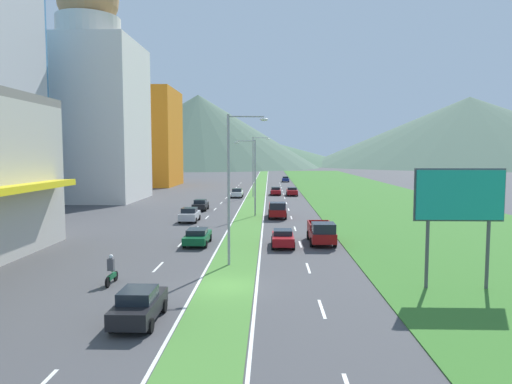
{
  "coord_description": "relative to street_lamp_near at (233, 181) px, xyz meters",
  "views": [
    {
      "loc": [
        2.5,
        -26.07,
        7.71
      ],
      "look_at": [
        0.58,
        37.56,
        2.39
      ],
      "focal_mm": 32.34,
      "sensor_mm": 36.0,
      "label": 1
    }
  ],
  "objects": [
    {
      "name": "car_2",
      "position": [
        -6.89,
        30.83,
        -5.12
      ],
      "size": [
        1.92,
        4.16,
        1.49
      ],
      "rotation": [
        0.0,
        0.0,
        1.57
      ],
      "color": "black",
      "rests_on": "ground_plane"
    },
    {
      "name": "grass_verge_right",
      "position": [
        20.65,
        54.85,
        -5.84
      ],
      "size": [
        24.0,
        240.0,
        0.06
      ],
      "primitive_type": "cube",
      "color": "#387028",
      "rests_on": "ground_plane"
    },
    {
      "name": "motorcycle_rider",
      "position": [
        -6.79,
        -4.83,
        -5.13
      ],
      "size": [
        0.36,
        2.0,
        1.8
      ],
      "rotation": [
        0.0,
        0.0,
        1.57
      ],
      "color": "black",
      "rests_on": "ground_plane"
    },
    {
      "name": "car_7",
      "position": [
        -6.54,
        20.26,
        -5.06
      ],
      "size": [
        2.01,
        4.13,
        1.61
      ],
      "rotation": [
        0.0,
        0.0,
        1.57
      ],
      "color": "#B2B2B7",
      "rests_on": "ground_plane"
    },
    {
      "name": "street_lamp_near",
      "position": [
        0.0,
        0.0,
        0.0
      ],
      "size": [
        2.77,
        0.47,
        10.35
      ],
      "color": "#99999E",
      "rests_on": "ground_plane"
    },
    {
      "name": "lane_dash_right_5",
      "position": [
        5.15,
        15.73,
        -5.87
      ],
      "size": [
        0.16,
        2.8,
        0.01
      ],
      "primitive_type": "cube",
      "color": "silver",
      "rests_on": "ground_plane"
    },
    {
      "name": "pickup_truck_0",
      "position": [
        3.46,
        23.71,
        -4.89
      ],
      "size": [
        2.18,
        5.4,
        2.0
      ],
      "rotation": [
        0.0,
        0.0,
        -1.57
      ],
      "color": "maroon",
      "rests_on": "ground_plane"
    },
    {
      "name": "edge_line_median_left",
      "position": [
        -1.7,
        54.85,
        -5.87
      ],
      "size": [
        0.16,
        240.0,
        0.01
      ],
      "primitive_type": "cube",
      "color": "silver",
      "rests_on": "ground_plane"
    },
    {
      "name": "lane_dash_right_10",
      "position": [
        5.15,
        56.62,
        -5.87
      ],
      "size": [
        0.16,
        2.8,
        0.01
      ],
      "primitive_type": "cube",
      "color": "silver",
      "rests_on": "ground_plane"
    },
    {
      "name": "lane_dash_left_11",
      "position": [
        -5.05,
        64.8,
        -5.87
      ],
      "size": [
        0.16,
        2.8,
        0.01
      ],
      "primitive_type": "cube",
      "color": "silver",
      "rests_on": "ground_plane"
    },
    {
      "name": "hill_far_right",
      "position": [
        125.81,
        260.23,
        15.48
      ],
      "size": [
        203.17,
        203.17,
        42.7
      ],
      "primitive_type": "cone",
      "color": "#516B56",
      "rests_on": "ground_plane"
    },
    {
      "name": "lane_dash_left_14",
      "position": [
        -5.05,
        89.33,
        -5.87
      ],
      "size": [
        0.16,
        2.8,
        0.01
      ],
      "primitive_type": "cube",
      "color": "silver",
      "rests_on": "ground_plane"
    },
    {
      "name": "lane_dash_left_7",
      "position": [
        -5.05,
        32.09,
        -5.87
      ],
      "size": [
        0.16,
        2.8,
        0.01
      ],
      "primitive_type": "cube",
      "color": "silver",
      "rests_on": "ground_plane"
    },
    {
      "name": "billboard_roadside",
      "position": [
        13.18,
        -5.21,
        -0.77
      ],
      "size": [
        5.05,
        0.28,
        6.89
      ],
      "color": "#4C4C51",
      "rests_on": "ground_plane"
    },
    {
      "name": "lane_dash_left_9",
      "position": [
        -5.05,
        48.44,
        -5.87
      ],
      "size": [
        0.16,
        2.8,
        0.01
      ],
      "primitive_type": "cube",
      "color": "silver",
      "rests_on": "ground_plane"
    },
    {
      "name": "street_lamp_mid",
      "position": [
        0.46,
        25.04,
        -0.51
      ],
      "size": [
        2.65,
        0.45,
        9.39
      ],
      "color": "#99999E",
      "rests_on": "ground_plane"
    },
    {
      "name": "lane_dash_left_10",
      "position": [
        -5.05,
        56.62,
        -5.87
      ],
      "size": [
        0.16,
        2.8,
        0.01
      ],
      "primitive_type": "cube",
      "color": "silver",
      "rests_on": "ground_plane"
    },
    {
      "name": "lane_dash_right_11",
      "position": [
        5.15,
        64.8,
        -5.87
      ],
      "size": [
        0.16,
        2.8,
        0.01
      ],
      "primitive_type": "cube",
      "color": "silver",
      "rests_on": "ground_plane"
    },
    {
      "name": "lane_dash_right_12",
      "position": [
        5.15,
        72.98,
        -5.87
      ],
      "size": [
        0.16,
        2.8,
        0.01
      ],
      "primitive_type": "cube",
      "color": "silver",
      "rests_on": "ground_plane"
    },
    {
      "name": "car_1",
      "position": [
        3.63,
        6.57,
        -5.14
      ],
      "size": [
        1.9,
        4.02,
        1.4
      ],
      "rotation": [
        0.0,
        0.0,
        -1.57
      ],
      "color": "maroon",
      "rests_on": "ground_plane"
    },
    {
      "name": "lane_dash_right_8",
      "position": [
        5.15,
        40.27,
        -5.87
      ],
      "size": [
        0.16,
        2.8,
        0.01
      ],
      "primitive_type": "cube",
      "color": "silver",
      "rests_on": "ground_plane"
    },
    {
      "name": "car_8",
      "position": [
        3.63,
        54.66,
        -5.12
      ],
      "size": [
        1.98,
        4.54,
        1.47
      ],
      "rotation": [
        0.0,
        0.0,
        -1.57
      ],
      "color": "maroon",
      "rests_on": "ground_plane"
    },
    {
      "name": "lane_dash_right_4",
      "position": [
        5.15,
        7.56,
        -5.87
      ],
      "size": [
        0.16,
        2.8,
        0.01
      ],
      "primitive_type": "cube",
      "color": "silver",
      "rests_on": "ground_plane"
    },
    {
      "name": "lane_dash_left_4",
      "position": [
        -5.05,
        7.56,
        -5.87
      ],
      "size": [
        0.16,
        2.8,
        0.01
      ],
      "primitive_type": "cube",
      "color": "silver",
      "rests_on": "ground_plane"
    },
    {
      "name": "domed_building",
      "position": [
        -26.93,
        44.52,
        10.09
      ],
      "size": [
        15.8,
        15.8,
        37.38
      ],
      "color": "silver",
      "rests_on": "ground_plane"
    },
    {
      "name": "street_lamp_far",
      "position": [
        -0.14,
        50.07,
        0.16
      ],
      "size": [
        2.96,
        0.34,
        10.63
      ],
      "color": "#99999E",
      "rests_on": "ground_plane"
    },
    {
      "name": "midrise_colored",
      "position": [
        -28.66,
        79.06,
        5.57
      ],
      "size": [
        17.45,
        17.45,
        22.9
      ],
      "primitive_type": "cube",
      "color": "orange",
      "rests_on": "ground_plane"
    },
    {
      "name": "ground_plane",
      "position": [
        0.05,
        -5.15,
        -5.87
      ],
      "size": [
        600.0,
        600.0,
        0.0
      ],
      "primitive_type": "plane",
      "color": "#424244"
    },
    {
      "name": "lane_dash_right_9",
      "position": [
        5.15,
        48.44,
        -5.87
      ],
      "size": [
        0.16,
        2.8,
        0.01
      ],
      "primitive_type": "cube",
      "color": "silver",
      "rests_on": "ground_plane"
    },
    {
      "name": "lane_dash_right_3",
      "position": [
        5.15,
        -0.62,
        -5.87
      ],
      "size": [
        0.16,
        2.8,
        0.01
      ],
      "primitive_type": "cube",
      "color": "silver",
      "rests_on": "ground_plane"
    },
    {
      "name": "edge_line_median_right",
      "position": [
        1.8,
        54.85,
        -5.87
      ],
      "size": [
        0.16,
        240.0,
        0.01
      ],
      "primitive_type": "cube",
      "color": "silver",
      "rests_on": "ground_plane"
    },
    {
      "name": "lane_dash_left_3",
      "position": [
        -5.05,
        -0.62,
        -5.87
      ],
      "size": [
        0.16,
        2.8,
        0.01
      ],
      "primitive_type": "cube",
      "color": "silver",
      "rests_on": "ground_plane"
    },
    {
      "name": "hill_far_center",
      "position": [
        -17.01,
        286.5,
        4.69
      ],
      "size": [
        158.06,
        158.06,
        21.12
      ],
      "primitive_type": "cone",
      "color": "#47664C",
      "rests_on": "ground_plane"
    },
    {
      "name": "lane_dash_left_2",
      "position": [
        -5.05,
        -8.8,
        -5.87
      ],
      "size": [
        0.16,
        2.8,
        0.01
      ],
      "primitive_type": "cube",
      "color": "silver",
      "rests_on": "ground_plane"
    },
    {
      "name": "pickup_truck_1",
      "position": [
        6.97,
        7.78,
        -4.89
      ],
      "size": [
        2.18,
        5.4,
        2.0
      ],
      "rotation": [
        0.0,
        0.0,
        -1.57
      ],
      "color": "maroon",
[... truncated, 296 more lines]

